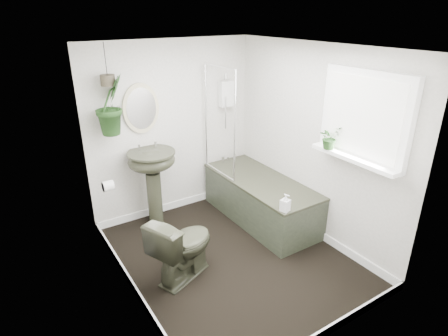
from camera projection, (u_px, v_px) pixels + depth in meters
floor at (231, 257)px, 4.30m from camera, size 2.30×2.80×0.02m
ceiling at (233, 46)px, 3.39m from camera, size 2.30×2.80×0.02m
wall_back at (173, 130)px, 4.94m from camera, size 2.30×0.02×2.30m
wall_front at (338, 225)px, 2.75m from camera, size 2.30×0.02×2.30m
wall_left at (122, 191)px, 3.27m from camera, size 0.02×2.80×2.30m
wall_right at (313, 144)px, 4.42m from camera, size 0.02×2.80×2.30m
skirting at (231, 253)px, 4.27m from camera, size 2.30×2.80×0.10m
bathtub at (260, 199)px, 4.97m from camera, size 0.72×1.72×0.58m
bath_screen at (220, 122)px, 4.80m from camera, size 0.04×0.72×1.40m
shower_box at (226, 94)px, 5.13m from camera, size 0.20×0.10×0.35m
oval_mirror at (141, 109)px, 4.56m from camera, size 0.46×0.03×0.62m
wall_sconce at (110, 122)px, 4.39m from camera, size 0.04×0.04×0.22m
toilet_roll_holder at (108, 186)px, 3.94m from camera, size 0.11×0.11×0.11m
window_recess at (365, 117)px, 3.65m from camera, size 0.08×1.00×0.90m
window_sill at (354, 158)px, 3.78m from camera, size 0.18×1.00×0.04m
window_blinds at (362, 117)px, 3.63m from camera, size 0.01×0.86×0.76m
toilet at (183, 246)px, 3.85m from camera, size 0.83×0.66×0.74m
pedestal_sink at (154, 188)px, 4.79m from camera, size 0.61×0.52×1.01m
sill_plant at (330, 137)px, 3.93m from camera, size 0.23×0.20×0.25m
hanging_plant at (111, 105)px, 4.23m from camera, size 0.47×0.45×0.68m
soap_bottle at (285, 203)px, 4.06m from camera, size 0.11×0.11×0.20m
hanging_pot at (108, 80)px, 4.12m from camera, size 0.16×0.16×0.12m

